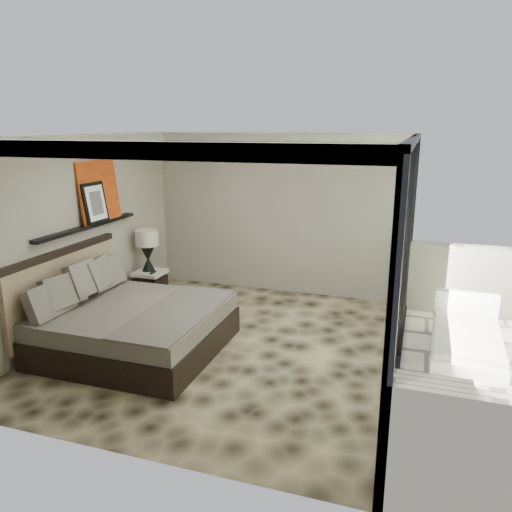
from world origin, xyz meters
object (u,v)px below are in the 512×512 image
(table_lamp, at_px, (147,245))
(lounger, at_px, (466,343))
(nightstand, at_px, (151,287))
(bed, at_px, (129,323))

(table_lamp, relative_size, lounger, 0.41)
(lounger, bearing_deg, nightstand, 174.10)
(nightstand, bearing_deg, table_lamp, 136.07)
(bed, height_order, table_lamp, bed)
(bed, xyz_separation_m, nightstand, (-0.72, 1.80, -0.12))
(nightstand, bearing_deg, lounger, -18.16)
(lounger, bearing_deg, bed, -163.44)
(table_lamp, bearing_deg, bed, -67.59)
(bed, distance_m, table_lamp, 2.06)
(bed, height_order, nightstand, bed)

